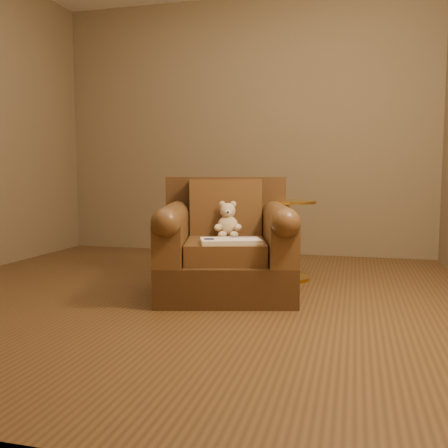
# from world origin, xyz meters

# --- Properties ---
(floor) EXTENTS (4.00, 4.00, 0.00)m
(floor) POSITION_xyz_m (0.00, 0.00, 0.00)
(floor) COLOR brown
(floor) RESTS_ON ground
(room) EXTENTS (4.02, 4.02, 2.71)m
(room) POSITION_xyz_m (0.00, 0.00, 1.71)
(room) COLOR #756248
(room) RESTS_ON ground
(armchair) EXTENTS (1.11, 1.08, 0.83)m
(armchair) POSITION_xyz_m (0.31, 0.12, 0.32)
(armchair) COLOR #422A16
(armchair) RESTS_ON floor
(teddy_bear) EXTENTS (0.19, 0.22, 0.27)m
(teddy_bear) POSITION_xyz_m (0.30, 0.19, 0.49)
(teddy_bear) COLOR beige
(teddy_bear) RESTS_ON armchair
(guidebook) EXTENTS (0.45, 0.36, 0.03)m
(guidebook) POSITION_xyz_m (0.40, -0.13, 0.41)
(guidebook) COLOR beige
(guidebook) RESTS_ON armchair
(side_table) EXTENTS (0.46, 0.46, 0.64)m
(side_table) POSITION_xyz_m (0.67, 0.69, 0.34)
(side_table) COLOR gold
(side_table) RESTS_ON floor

